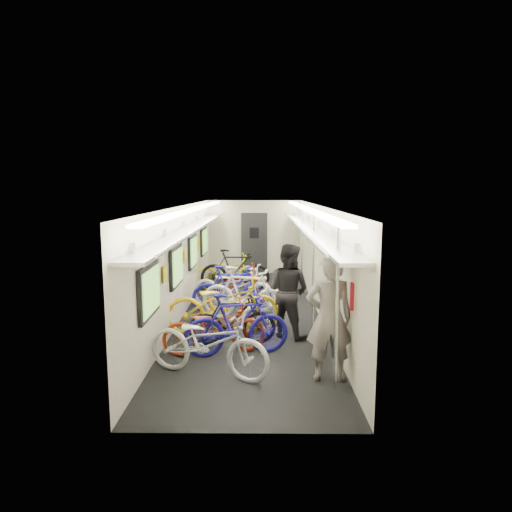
{
  "coord_description": "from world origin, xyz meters",
  "views": [
    {
      "loc": [
        0.21,
        -9.84,
        2.76
      ],
      "look_at": [
        0.1,
        1.1,
        1.15
      ],
      "focal_mm": 32.0,
      "sensor_mm": 36.0,
      "label": 1
    }
  ],
  "objects_px": {
    "bicycle_1": "(237,325)",
    "passenger_mid": "(288,291)",
    "backpack": "(360,297)",
    "bicycle_0": "(208,343)",
    "passenger_near": "(329,318)"
  },
  "relations": [
    {
      "from": "bicycle_1",
      "to": "passenger_mid",
      "type": "distance_m",
      "value": 1.39
    },
    {
      "from": "bicycle_1",
      "to": "backpack",
      "type": "bearing_deg",
      "value": -134.82
    },
    {
      "from": "bicycle_0",
      "to": "backpack",
      "type": "bearing_deg",
      "value": -75.89
    },
    {
      "from": "bicycle_1",
      "to": "backpack",
      "type": "xyz_separation_m",
      "value": [
        1.77,
        -1.12,
        0.75
      ]
    },
    {
      "from": "bicycle_1",
      "to": "passenger_near",
      "type": "height_order",
      "value": "passenger_near"
    },
    {
      "from": "bicycle_0",
      "to": "backpack",
      "type": "height_order",
      "value": "backpack"
    },
    {
      "from": "bicycle_0",
      "to": "passenger_near",
      "type": "distance_m",
      "value": 1.81
    },
    {
      "from": "bicycle_1",
      "to": "backpack",
      "type": "relative_size",
      "value": 4.66
    },
    {
      "from": "bicycle_1",
      "to": "passenger_near",
      "type": "bearing_deg",
      "value": -137.66
    },
    {
      "from": "passenger_near",
      "to": "backpack",
      "type": "distance_m",
      "value": 0.55
    },
    {
      "from": "bicycle_0",
      "to": "bicycle_1",
      "type": "height_order",
      "value": "bicycle_1"
    },
    {
      "from": "bicycle_0",
      "to": "backpack",
      "type": "xyz_separation_m",
      "value": [
        2.15,
        -0.26,
        0.77
      ]
    },
    {
      "from": "bicycle_0",
      "to": "backpack",
      "type": "relative_size",
      "value": 5.15
    },
    {
      "from": "passenger_near",
      "to": "backpack",
      "type": "relative_size",
      "value": 4.88
    },
    {
      "from": "passenger_mid",
      "to": "backpack",
      "type": "relative_size",
      "value": 4.65
    }
  ]
}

